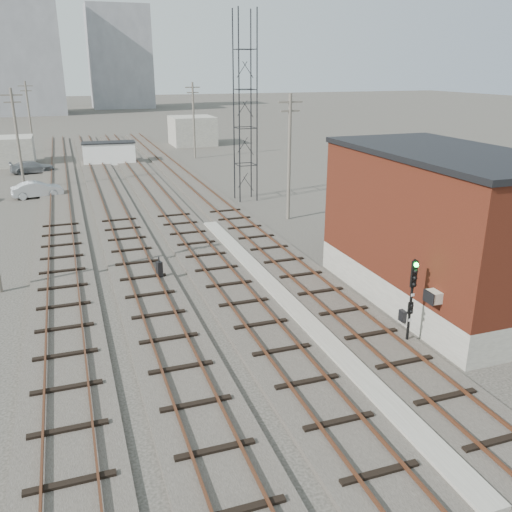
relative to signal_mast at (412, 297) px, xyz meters
name	(u,v)px	position (x,y,z in m)	size (l,w,h in m)	color
ground	(140,159)	(-3.70, 51.44, -2.09)	(320.00, 320.00, 0.00)	#282621
track_right	(200,191)	(-1.20, 30.44, -1.99)	(3.20, 90.00, 0.39)	#332D28
track_mid_right	(156,194)	(-5.20, 30.44, -1.99)	(3.20, 90.00, 0.39)	#332D28
track_mid_left	(109,198)	(-9.20, 30.44, -1.99)	(3.20, 90.00, 0.39)	#332D28
track_left	(60,201)	(-13.20, 30.44, -1.99)	(3.20, 90.00, 0.39)	#332D28
platform_curb	(284,300)	(-3.20, 5.44, -1.96)	(0.90, 28.00, 0.26)	gray
brick_building	(441,228)	(3.80, 3.44, 1.54)	(6.54, 12.20, 7.22)	gray
lattice_tower	(245,109)	(1.80, 26.44, 5.41)	(1.60, 1.60, 15.00)	black
utility_pole_left_b	(17,137)	(-16.20, 36.44, 2.70)	(1.80, 0.24, 9.00)	#595147
utility_pole_left_c	(29,115)	(-16.20, 61.44, 2.70)	(1.80, 0.24, 9.00)	#595147
utility_pole_right_a	(289,154)	(2.80, 19.44, 2.70)	(1.80, 0.24, 9.00)	#595147
utility_pole_right_b	(194,118)	(2.80, 49.44, 2.70)	(1.80, 0.24, 9.00)	#595147
apartment_left	(9,47)	(-21.70, 126.44, 12.91)	(22.00, 14.00, 30.00)	gray
apartment_right	(120,58)	(4.30, 141.44, 10.91)	(16.00, 12.00, 26.00)	gray
shed_right	(192,131)	(5.30, 61.44, -0.09)	(6.00, 6.00, 4.00)	gray
signal_mast	(412,297)	(0.00, 0.00, 0.00)	(0.40, 0.40, 3.66)	gray
switch_stand	(159,270)	(-8.33, 10.33, -1.52)	(0.35, 0.35, 1.23)	black
site_trailer	(109,153)	(-7.51, 48.72, -0.82)	(6.16, 2.99, 2.53)	white
car_silver	(37,189)	(-14.98, 33.19, -1.41)	(1.46, 4.18, 1.38)	#B8BCC0
car_grey	(32,167)	(-15.85, 45.54, -1.45)	(1.80, 4.43, 1.29)	slate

